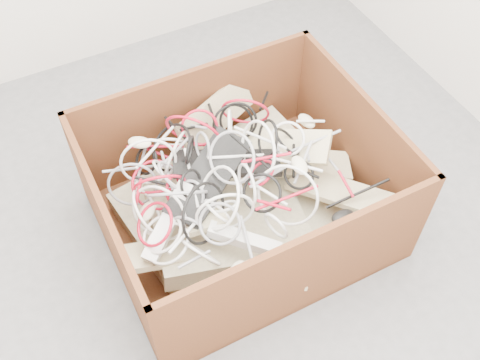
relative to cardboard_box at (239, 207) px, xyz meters
name	(u,v)px	position (x,y,z in m)	size (l,w,h in m)	color
ground	(228,242)	(-0.08, -0.06, -0.14)	(3.00, 3.00, 0.00)	#545456
cardboard_box	(239,207)	(0.00, 0.00, 0.00)	(1.15, 0.96, 0.55)	#422310
keyboard_pile	(244,180)	(0.04, 0.03, 0.13)	(1.11, 1.00, 0.33)	beige
mice_scatter	(246,185)	(0.01, -0.05, 0.21)	(0.90, 0.76, 0.20)	beige
power_strip_left	(168,222)	(-0.34, -0.07, 0.21)	(0.33, 0.06, 0.04)	silver
power_strip_right	(244,240)	(-0.11, -0.27, 0.19)	(0.28, 0.06, 0.04)	silver
vga_plug	(322,150)	(0.37, -0.03, 0.21)	(0.04, 0.04, 0.02)	#0C3DC1
cable_tangle	(206,177)	(-0.13, 0.03, 0.26)	(1.04, 0.81, 0.44)	gray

